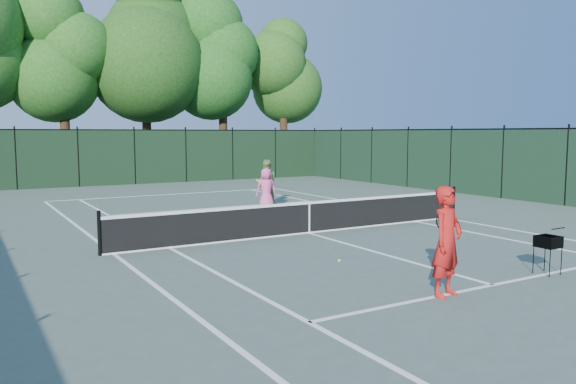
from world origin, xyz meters
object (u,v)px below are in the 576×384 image
coach (447,241)px  player_green (266,183)px  loose_ball_midcourt (339,261)px  ball_hopper (548,242)px  player_pink (266,189)px

coach → player_green: size_ratio=1.07×
coach → loose_ball_midcourt: 3.19m
ball_hopper → loose_ball_midcourt: 4.30m
coach → player_pink: (2.50, 11.27, -0.18)m
player_green → ball_hopper: bearing=115.8°
coach → ball_hopper: size_ratio=2.47×
player_green → loose_ball_midcourt: bearing=98.0°
ball_hopper → player_green: bearing=89.0°
player_pink → player_green: bearing=-106.9°
loose_ball_midcourt → ball_hopper: bearing=-44.9°
coach → player_pink: size_ratio=1.23×
player_green → ball_hopper: player_green is taller
loose_ball_midcourt → player_pink: bearing=72.4°
player_green → ball_hopper: size_ratio=2.30×
coach → player_green: coach is taller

